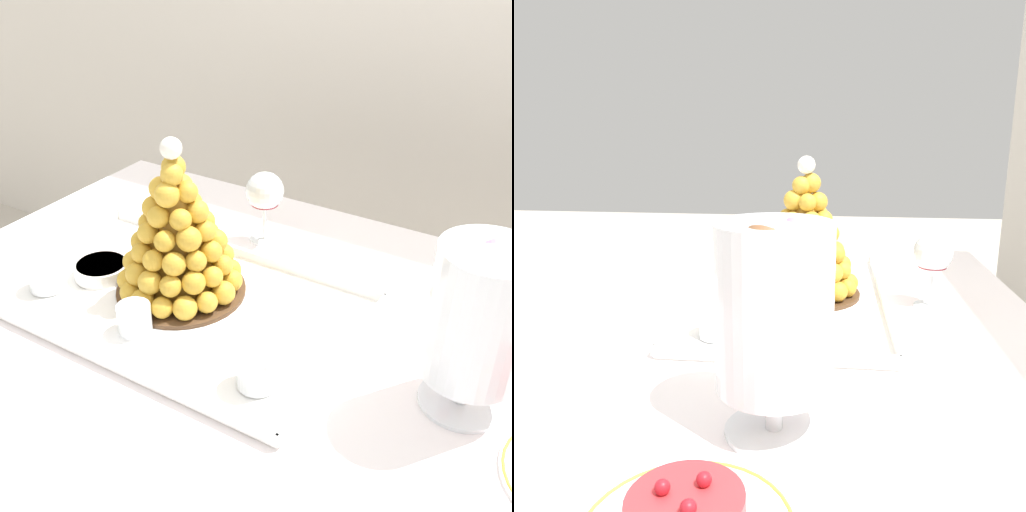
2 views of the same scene
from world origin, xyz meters
The scene contains 9 objects.
buffet_table centered at (0.00, 0.00, 0.69)m, with size 1.38×0.97×0.79m.
serving_tray centered at (-0.20, 0.01, 0.80)m, with size 0.61×0.38×0.02m.
croquembouche centered at (-0.21, 0.04, 0.91)m, with size 0.22×0.22×0.28m.
dessert_cup_left centered at (-0.42, -0.07, 0.82)m, with size 0.06×0.06×0.05m.
dessert_cup_mid_left centered at (-0.21, -0.08, 0.82)m, with size 0.05×0.05×0.05m.
dessert_cup_centre centered at (0.02, -0.09, 0.82)m, with size 0.06×0.06×0.05m.
creme_brulee_ramekin centered at (-0.37, 0.01, 0.81)m, with size 0.10×0.10×0.02m.
macaron_goblet centered at (0.27, 0.03, 0.94)m, with size 0.13×0.13×0.26m.
wine_glass centered at (-0.19, 0.29, 0.89)m, with size 0.07×0.07×0.15m.
Camera 1 is at (0.36, -0.65, 1.40)m, focal length 43.26 mm.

